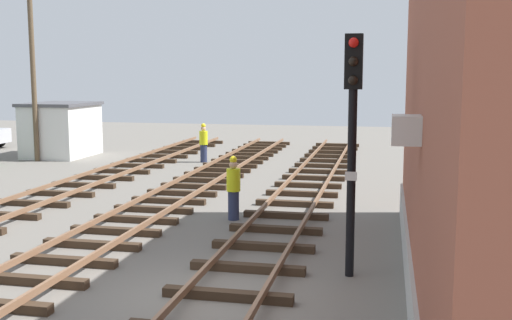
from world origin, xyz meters
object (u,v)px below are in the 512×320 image
utility_pole_far (33,63)px  track_worker_foreground (233,188)px  signal_mast (352,126)px  track_worker_distant (204,143)px  control_hut (61,129)px

utility_pole_far → track_worker_foreground: 16.31m
signal_mast → track_worker_distant: (-7.91, 15.72, -2.22)m
control_hut → track_worker_distant: bearing=-4.5°
track_worker_foreground → track_worker_distant: (-4.30, 11.29, 0.00)m
track_worker_distant → track_worker_foreground: bearing=-69.1°
utility_pole_far → track_worker_foreground: bearing=-38.9°
control_hut → track_worker_distant: control_hut is taller
signal_mast → track_worker_distant: signal_mast is taller
control_hut → track_worker_foreground: 16.98m
track_worker_foreground → utility_pole_far: bearing=141.1°
control_hut → signal_mast: bearing=-46.1°
track_worker_foreground → signal_mast: bearing=-50.9°
control_hut → track_worker_foreground: size_ratio=2.03×
control_hut → utility_pole_far: (-0.24, -1.95, 3.35)m
utility_pole_far → control_hut: bearing=82.9°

